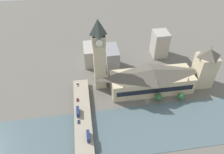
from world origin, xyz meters
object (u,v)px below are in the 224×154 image
parliament_hall (152,79)px  car_northbound_lead (79,122)px  victoria_tower (205,67)px  double_decker_bus_lead (88,136)px  car_southbound_mid (77,84)px  road_bridge (84,133)px  double_decker_bus_mid (78,111)px  car_southbound_lead (77,100)px  clock_tower (99,53)px

parliament_hall → car_northbound_lead: bearing=116.2°
parliament_hall → victoria_tower: victoria_tower is taller
double_decker_bus_lead → car_southbound_mid: (68.11, 7.20, -2.04)m
parliament_hall → road_bridge: parliament_hall is taller
parliament_hall → car_southbound_mid: size_ratio=18.18×
parliament_hall → double_decker_bus_mid: bearing=109.8°
car_southbound_lead → car_southbound_mid: (22.95, -0.63, -0.03)m
road_bridge → double_decker_bus_mid: size_ratio=13.20×
clock_tower → victoria_tower: clock_tower is taller
road_bridge → victoria_tower: bearing=-69.2°
clock_tower → victoria_tower: (-13.51, -110.38, -19.87)m
clock_tower → car_northbound_lead: bearing=153.9°
victoria_tower → car_northbound_lead: bearing=106.0°
road_bridge → car_southbound_lead: car_southbound_lead is taller
road_bridge → car_northbound_lead: size_ratio=32.64×
car_northbound_lead → car_southbound_lead: (27.45, 0.13, 0.04)m
parliament_hall → car_southbound_lead: parliament_hall is taller
double_decker_bus_lead → double_decker_bus_mid: bearing=15.5°
car_northbound_lead → car_southbound_mid: car_southbound_mid is taller
victoria_tower → car_southbound_lead: bearing=94.8°
car_northbound_lead → car_southbound_lead: car_southbound_lead is taller
parliament_hall → car_northbound_lead: (-38.93, 79.07, -6.64)m
car_southbound_lead → car_southbound_mid: bearing=-1.6°
car_northbound_lead → car_southbound_mid: (50.39, -0.50, 0.01)m
road_bridge → double_decker_bus_lead: double_decker_bus_lead is taller
victoria_tower → car_southbound_lead: (-11.54, 136.17, -16.29)m
clock_tower → victoria_tower: size_ratio=1.60×
road_bridge → car_southbound_mid: (61.50, 3.39, 1.79)m
parliament_hall → double_decker_bus_mid: size_ratio=8.34×
parliament_hall → double_decker_bus_mid: (-28.48, 79.18, -4.58)m
car_northbound_lead → clock_tower: bearing=-26.1°
clock_tower → double_decker_bus_lead: 80.11m
double_decker_bus_mid → car_southbound_lead: bearing=0.1°
parliament_hall → double_decker_bus_lead: bearing=128.4°
double_decker_bus_mid → car_southbound_mid: bearing=-0.9°
clock_tower → car_southbound_mid: size_ratio=16.62×
car_northbound_lead → victoria_tower: bearing=-74.0°
double_decker_bus_mid → car_southbound_lead: double_decker_bus_mid is taller
parliament_hall → car_northbound_lead: 88.38m
clock_tower → double_decker_bus_mid: bearing=148.5°
double_decker_bus_lead → car_southbound_lead: (45.16, 7.83, -2.01)m
victoria_tower → car_northbound_lead: victoria_tower is taller
clock_tower → car_southbound_lead: clock_tower is taller
car_southbound_lead → double_decker_bus_lead: bearing=-170.2°
double_decker_bus_lead → double_decker_bus_mid: 29.23m
clock_tower → double_decker_bus_lead: (-70.21, 17.96, -34.14)m
road_bridge → car_southbound_mid: bearing=3.2°
double_decker_bus_mid → car_southbound_lead: size_ratio=2.39×
double_decker_bus_lead → car_northbound_lead: 19.42m
car_southbound_mid → road_bridge: bearing=-176.8°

